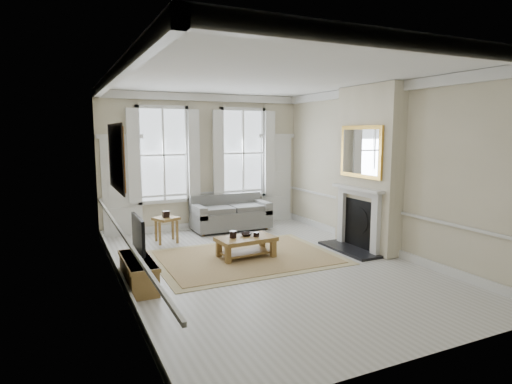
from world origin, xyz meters
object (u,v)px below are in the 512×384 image
sofa (230,215)px  coffee_table (246,241)px  side_table (166,222)px  tv_stand (138,273)px

sofa → coffee_table: size_ratio=1.65×
sofa → coffee_table: bearing=-104.7°
sofa → side_table: 1.87m
tv_stand → side_table: bearing=67.4°
side_table → tv_stand: side_table is taller
sofa → side_table: bearing=-161.2°
tv_stand → sofa: bearing=48.2°
side_table → tv_stand: (-1.07, -2.56, -0.23)m
sofa → coffee_table: (-0.65, -2.46, -0.03)m
sofa → side_table: size_ratio=3.12×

